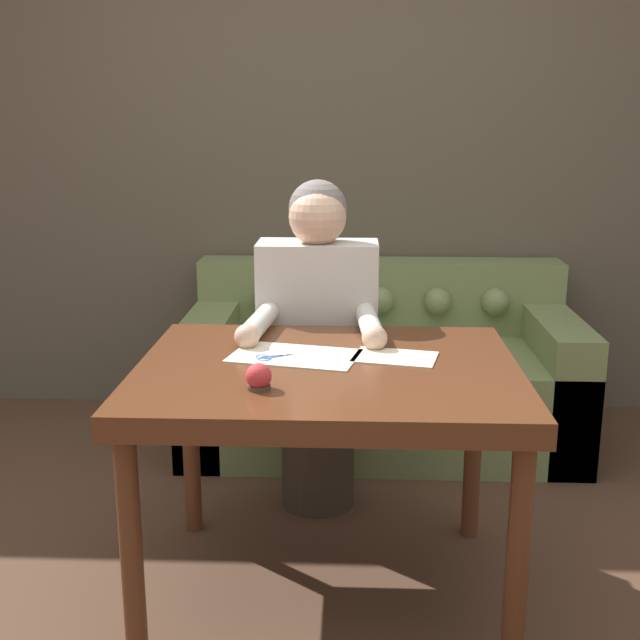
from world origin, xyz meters
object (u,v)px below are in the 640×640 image
object	(u,v)px
scissors	(276,357)
pin_cushion	(259,377)
dining_table	(328,391)
couch	(380,376)
person	(318,345)

from	to	relation	value
scissors	pin_cushion	size ratio (longest dim) A/B	2.69
dining_table	pin_cushion	xyz separation A→B (m)	(-0.18, -0.23, 0.11)
couch	dining_table	bearing A→B (deg)	-98.76
pin_cushion	scissors	bearing A→B (deg)	86.60
couch	person	xyz separation A→B (m)	(-0.26, -0.71, 0.35)
scissors	pin_cushion	distance (m)	0.29
scissors	pin_cushion	xyz separation A→B (m)	(-0.02, -0.29, 0.03)
dining_table	person	world-z (taller)	person
person	pin_cushion	world-z (taller)	person
dining_table	person	bearing A→B (deg)	95.37
dining_table	couch	xyz separation A→B (m)	(0.20, 1.32, -0.38)
person	scissors	bearing A→B (deg)	-100.69
dining_table	scissors	bearing A→B (deg)	159.38
couch	scissors	distance (m)	1.39
dining_table	pin_cushion	bearing A→B (deg)	-127.84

